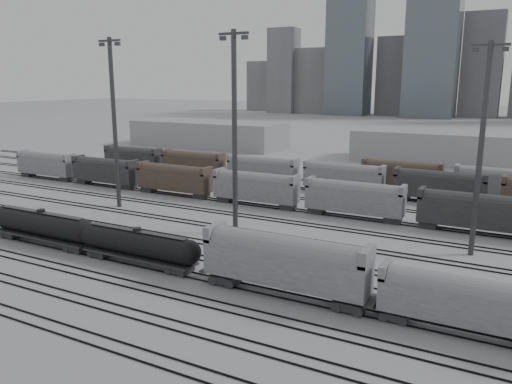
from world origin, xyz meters
The scene contains 15 objects.
ground centered at (0.00, 0.00, 0.00)m, with size 900.00×900.00×0.00m, color #B3B2B7.
tracks centered at (0.00, 17.50, 0.08)m, with size 220.00×71.50×0.16m.
tank_car_a centered at (-23.38, 1.00, 2.53)m, with size 17.69×2.95×4.37m.
tank_car_b centered at (-7.60, 1.00, 2.40)m, with size 16.77×2.79×4.14m.
hopper_car_a centered at (10.70, 1.00, 3.67)m, with size 16.61×3.30×5.94m.
hopper_car_b centered at (26.76, 1.00, 3.02)m, with size 13.65×2.71×4.88m.
light_mast_b centered at (-28.65, 20.41, 14.43)m, with size 4.35×0.70×27.21m.
light_mast_c centered at (-4.01, 16.71, 14.28)m, with size 4.31×0.69×26.91m.
light_mast_d centered at (25.55, 22.26, 13.18)m, with size 3.98×0.64×24.85m.
bg_string_near centered at (8.00, 32.00, 2.80)m, with size 151.00×3.00×5.60m.
bg_string_mid centered at (18.00, 48.00, 2.80)m, with size 151.00×3.00×5.60m.
warehouse_left centered at (-60.00, 95.00, 4.00)m, with size 50.00×18.00×8.00m, color #9D9D9F.
warehouse_mid centered at (10.00, 95.00, 4.00)m, with size 40.00×18.00×8.00m, color #9D9D9F.
skyline centered at (10.84, 280.00, 34.73)m, with size 316.00×22.40×95.00m.
crane_left centered at (-28.74, 305.00, 57.39)m, with size 42.00×1.80×100.00m.
Camera 1 is at (29.50, -40.20, 20.33)m, focal length 35.00 mm.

